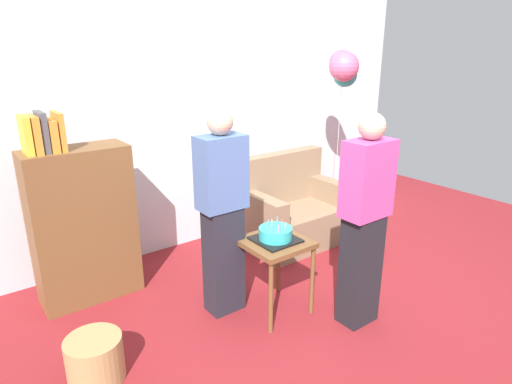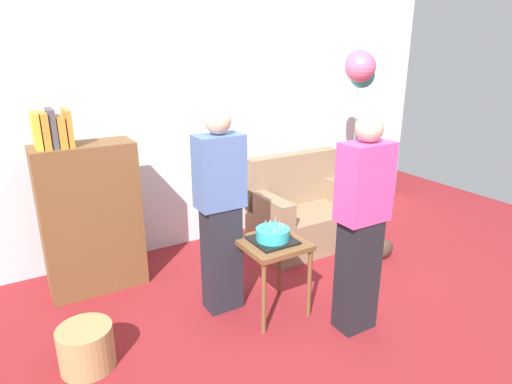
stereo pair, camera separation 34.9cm
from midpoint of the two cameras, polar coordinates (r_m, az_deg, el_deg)
name	(u,v)px [view 1 (the left image)]	position (r m, az deg, el deg)	size (l,w,h in m)	color
ground_plane	(325,327)	(3.55, 6.09, -17.06)	(8.00, 8.00, 0.00)	maroon
wall_back	(188,118)	(4.64, -11.00, 9.41)	(6.00, 0.10, 2.70)	silver
couch	(292,212)	(4.76, 2.58, -2.67)	(1.10, 0.70, 0.96)	#8C7054
bookshelf	(82,222)	(3.93, -24.06, -3.64)	(0.80, 0.36, 1.60)	brown
side_table	(275,252)	(3.46, -0.39, -7.81)	(0.48, 0.48, 0.62)	brown
birthday_cake	(275,234)	(3.40, -0.40, -5.60)	(0.32, 0.32, 0.17)	black
person_blowing_candles	(222,214)	(3.38, -7.34, -2.87)	(0.36, 0.22, 1.63)	#23232D
person_holding_cake	(364,222)	(3.27, 10.92, -3.87)	(0.36, 0.22, 1.63)	black
wicker_basket	(95,359)	(3.23, -23.29, -19.39)	(0.36, 0.36, 0.30)	#A88451
handbag	(371,244)	(4.69, 12.62, -6.62)	(0.28, 0.14, 0.20)	#473328
balloon_bunch	(344,68)	(4.86, 9.25, 15.62)	(0.39, 0.36, 2.01)	silver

